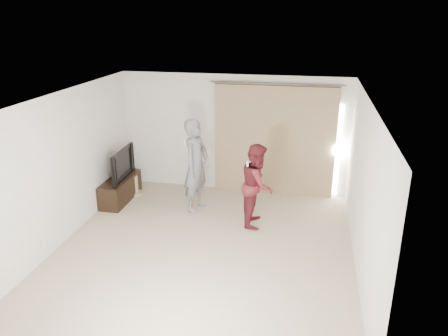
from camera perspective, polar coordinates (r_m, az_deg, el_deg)
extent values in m
plane|color=#C0AB90|center=(7.66, -2.54, -10.44)|extent=(5.50, 5.50, 0.00)
cube|color=silver|center=(9.65, 1.27, 4.48)|extent=(5.00, 0.04, 2.60)
cube|color=silver|center=(8.05, -20.24, 0.03)|extent=(0.04, 5.50, 2.60)
cube|color=white|center=(8.39, -18.69, 0.29)|extent=(0.02, 0.08, 0.12)
cube|color=white|center=(7.75, -22.67, -9.19)|extent=(0.02, 0.08, 0.12)
cube|color=white|center=(6.73, -2.88, 9.03)|extent=(5.00, 5.50, 0.01)
cube|color=tan|center=(9.50, 6.55, 3.47)|extent=(2.60, 0.10, 2.40)
cylinder|color=#6B624E|center=(9.22, 6.86, 10.88)|extent=(2.80, 0.03, 0.03)
cube|color=white|center=(9.57, 14.67, 2.13)|extent=(0.08, 0.04, 2.00)
cube|color=black|center=(9.64, -13.38, -2.70)|extent=(0.45, 1.30, 0.50)
imported|color=black|center=(9.44, -13.66, 0.52)|extent=(0.20, 1.13, 0.65)
cylinder|color=tan|center=(9.95, -11.61, -3.23)|extent=(0.33, 0.33, 0.05)
cylinder|color=tan|center=(9.86, -11.70, -2.07)|extent=(0.18, 0.18, 0.38)
imported|color=slate|center=(8.73, -3.65, 0.33)|extent=(0.61, 0.78, 1.89)
cube|color=white|center=(8.53, -5.07, 3.38)|extent=(0.04, 0.04, 0.14)
cube|color=white|center=(8.77, -4.64, 2.99)|extent=(0.05, 0.05, 0.09)
imported|color=maroon|center=(8.19, 4.38, -2.20)|extent=(0.62, 0.78, 1.58)
cube|color=white|center=(7.97, 3.09, 0.45)|extent=(0.04, 0.04, 0.14)
cube|color=white|center=(8.21, 3.30, 0.25)|extent=(0.05, 0.05, 0.09)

